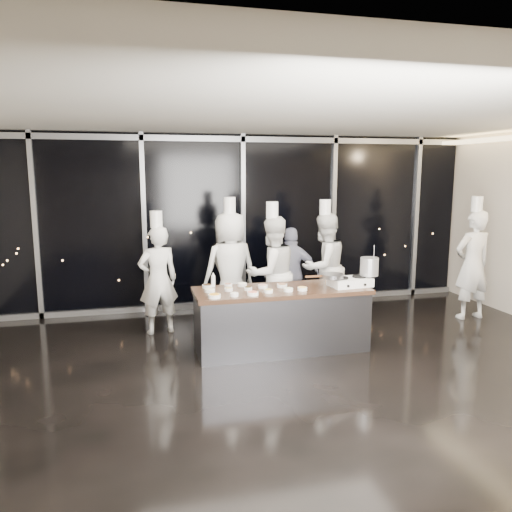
% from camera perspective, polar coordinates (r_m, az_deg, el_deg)
% --- Properties ---
extents(ground, '(9.00, 9.00, 0.00)m').
position_cam_1_polar(ground, '(6.51, 5.23, -13.26)').
color(ground, black).
rests_on(ground, ground).
extents(room_shell, '(9.02, 7.02, 3.21)m').
position_cam_1_polar(room_shell, '(6.06, 7.15, 6.91)').
color(room_shell, beige).
rests_on(room_shell, ground).
extents(window_wall, '(8.90, 0.11, 3.20)m').
position_cam_1_polar(window_wall, '(9.34, -1.54, 3.95)').
color(window_wall, black).
rests_on(window_wall, ground).
extents(demo_counter, '(2.46, 0.86, 0.90)m').
position_cam_1_polar(demo_counter, '(7.16, 2.91, -7.21)').
color(demo_counter, '#3B3B41').
rests_on(demo_counter, ground).
extents(stove, '(0.60, 0.41, 0.14)m').
position_cam_1_polar(stove, '(7.29, 10.71, -2.90)').
color(stove, white).
rests_on(stove, demo_counter).
extents(frying_pan, '(0.58, 0.35, 0.05)m').
position_cam_1_polar(frying_pan, '(7.14, 8.64, -2.25)').
color(frying_pan, gray).
rests_on(frying_pan, stove).
extents(stock_pot, '(0.28, 0.28, 0.26)m').
position_cam_1_polar(stock_pot, '(7.38, 12.83, -1.18)').
color(stock_pot, '#B6B6B9').
rests_on(stock_pot, stove).
extents(prep_bowls, '(1.40, 0.73, 0.05)m').
position_cam_1_polar(prep_bowls, '(6.88, -1.03, -3.83)').
color(prep_bowls, white).
rests_on(prep_bowls, demo_counter).
extents(squeeze_bottle, '(0.06, 0.06, 0.21)m').
position_cam_1_polar(squeeze_bottle, '(7.13, -4.92, -2.75)').
color(squeeze_bottle, white).
rests_on(squeeze_bottle, demo_counter).
extents(chef_far_left, '(0.69, 0.52, 1.93)m').
position_cam_1_polar(chef_far_left, '(7.94, -11.12, -2.56)').
color(chef_far_left, silver).
rests_on(chef_far_left, ground).
extents(chef_left, '(1.05, 0.83, 2.12)m').
position_cam_1_polar(chef_left, '(8.17, -2.96, -1.45)').
color(chef_left, silver).
rests_on(chef_left, ground).
extents(chef_center, '(1.05, 0.91, 2.06)m').
position_cam_1_polar(chef_center, '(7.97, 1.82, -1.95)').
color(chef_center, silver).
rests_on(chef_center, ground).
extents(guest, '(1.01, 0.63, 1.60)m').
position_cam_1_polar(guest, '(8.51, 4.08, -2.08)').
color(guest, '#16193C').
rests_on(guest, ground).
extents(chef_right, '(1.09, 0.99, 2.07)m').
position_cam_1_polar(chef_right, '(8.55, 7.76, -1.21)').
color(chef_right, silver).
rests_on(chef_right, ground).
extents(chef_side, '(0.72, 0.50, 2.11)m').
position_cam_1_polar(chef_side, '(9.33, 23.50, -0.83)').
color(chef_side, silver).
rests_on(chef_side, ground).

